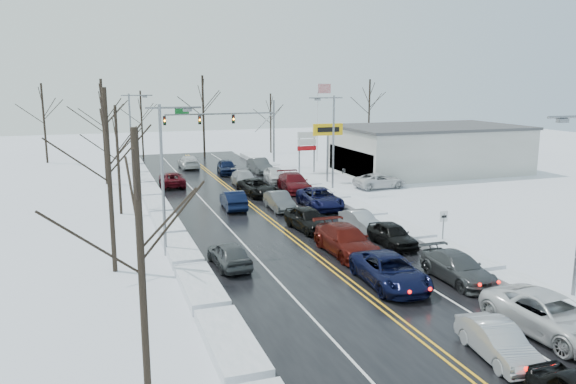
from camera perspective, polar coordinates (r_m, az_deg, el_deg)
name	(u,v)px	position (r m, az deg, el deg)	size (l,w,h in m)	color
ground	(279,227)	(40.26, -0.89, -3.60)	(160.00, 160.00, 0.00)	silver
road_surface	(271,221)	(42.10, -1.74, -2.93)	(14.00, 84.00, 0.01)	black
snow_bank_left	(168,229)	(40.58, -12.06, -3.74)	(1.79, 72.00, 0.54)	silver
snow_bank_right	(362,213)	(44.88, 7.57, -2.14)	(1.79, 72.00, 0.54)	silver
traffic_signal_mast	(233,122)	(66.98, -5.61, 7.07)	(13.28, 0.39, 8.00)	slate
tires_plus_sign	(328,133)	(57.84, 4.07, 5.95)	(3.20, 0.34, 6.00)	slate
used_vehicles_sign	(307,144)	(63.55, 1.92, 4.93)	(2.20, 0.22, 4.65)	slate
speed_limit_sign	(443,222)	(36.44, 15.52, -2.97)	(0.55, 0.09, 2.35)	slate
flagpole	(319,115)	(72.45, 3.14, 7.78)	(1.87, 1.20, 10.00)	silver
dealership_building	(429,149)	(66.21, 14.17, 4.28)	(20.40, 12.40, 5.30)	beige
streetlight_ne	(331,137)	(51.46, 4.43, 5.64)	(3.20, 0.25, 9.00)	slate
streetlight_sw	(166,168)	(33.58, -12.33, 2.40)	(3.20, 0.25, 9.00)	slate
streetlight_nw	(133,129)	(61.30, -15.51, 6.17)	(3.20, 0.25, 9.00)	slate
tree_left_a	(139,218)	(17.49, -14.92, -2.52)	(3.60, 3.60, 9.00)	#2D231C
tree_left_b	(107,145)	(31.17, -17.88, 4.56)	(4.00, 4.00, 10.00)	#2D231C
tree_left_c	(117,139)	(45.22, -16.99, 5.20)	(3.40, 3.40, 8.50)	#2D231C
tree_left_d	(103,111)	(59.06, -18.32, 7.80)	(4.20, 4.20, 10.50)	#2D231C
tree_left_e	(105,112)	(71.09, -18.14, 7.75)	(3.80, 3.80, 9.50)	#2D231C
tree_far_a	(43,108)	(77.28, -23.64, 7.86)	(4.00, 4.00, 10.00)	#2D231C
tree_far_b	(141,111)	(78.32, -14.69, 7.96)	(3.60, 3.60, 9.00)	#2D231C
tree_far_c	(203,100)	(77.32, -8.63, 9.19)	(4.40, 4.40, 11.00)	#2D231C
tree_far_d	(271,112)	(81.26, -1.78, 8.17)	(3.40, 3.40, 8.50)	#2D231C
tree_far_e	(369,100)	(87.74, 8.28, 9.21)	(4.20, 4.20, 10.50)	#2D231C
queued_car_1	(496,358)	(23.55, 20.40, -15.53)	(1.44, 4.12, 1.36)	#A8A9B0
queued_car_2	(390,285)	(29.68, 10.28, -9.30)	(2.60, 5.63, 1.57)	black
queued_car_3	(346,254)	(34.41, 5.87, -6.27)	(2.39, 5.87, 1.70)	#4B0E0A
queued_car_4	(308,230)	(39.52, 2.06, -3.89)	(1.94, 4.82, 1.64)	black
queued_car_5	(279,210)	(45.59, -0.89, -1.83)	(1.55, 4.44, 1.46)	#47494C
queued_car_6	(258,195)	(51.41, -3.10, -0.34)	(2.47, 5.37, 1.49)	black
queued_car_7	(244,186)	(55.85, -4.46, 0.58)	(2.14, 5.28, 1.53)	#96999E
queued_car_8	(227,174)	(63.24, -6.23, 1.81)	(1.94, 4.83, 1.65)	black
queued_car_10	(549,334)	(26.32, 25.02, -12.98)	(2.76, 5.98, 1.66)	silver
queued_car_11	(457,281)	(31.11, 16.78, -8.64)	(2.04, 5.03, 1.46)	#3F4144
queued_car_12	(392,246)	(36.43, 10.52, -5.40)	(1.76, 4.36, 1.49)	black
queued_car_13	(360,230)	(39.92, 7.35, -3.83)	(1.42, 4.06, 1.34)	#9C9FA4
queued_car_14	(320,208)	(46.41, 3.26, -1.61)	(2.68, 5.81, 1.61)	black
queued_car_15	(294,191)	(53.20, 0.60, 0.07)	(2.38, 5.85, 1.70)	#4E0A10
queued_car_16	(275,183)	(57.68, -1.31, 0.95)	(1.89, 4.69, 1.60)	silver
queued_car_17	(260,173)	(63.99, -2.90, 1.97)	(1.73, 4.97, 1.64)	#404245
oncoming_car_0	(233,209)	(46.16, -5.56, -1.72)	(1.62, 4.65, 1.53)	black
oncoming_car_1	(172,186)	(56.85, -11.68, 0.57)	(2.40, 5.20, 1.45)	#4D0A12
oncoming_car_2	(189,168)	(68.23, -10.04, 2.39)	(2.12, 5.22, 1.51)	silver
oncoming_car_3	(229,267)	(32.14, -5.97, -7.55)	(1.74, 4.32, 1.47)	#3F4144
parked_car_0	(380,188)	(55.54, 9.29, 0.40)	(2.39, 5.18, 1.44)	silver
parked_car_1	(387,179)	(60.71, 10.02, 1.30)	(2.20, 5.42, 1.57)	#3C3F41
parked_car_2	(346,172)	(64.67, 5.91, 2.02)	(1.58, 3.93, 1.34)	#3C3E41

